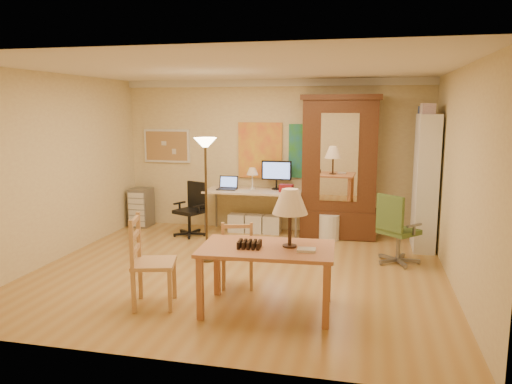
% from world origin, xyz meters
% --- Properties ---
extents(floor, '(5.50, 5.50, 0.00)m').
position_xyz_m(floor, '(0.00, 0.00, 0.00)').
color(floor, '#AC7B3D').
rests_on(floor, ground).
extents(crown_molding, '(5.50, 0.08, 0.12)m').
position_xyz_m(crown_molding, '(0.00, 2.46, 2.64)').
color(crown_molding, white).
rests_on(crown_molding, floor).
extents(corkboard, '(0.90, 0.04, 0.62)m').
position_xyz_m(corkboard, '(-2.05, 2.47, 1.50)').
color(corkboard, tan).
rests_on(corkboard, floor).
extents(art_panel_left, '(0.80, 0.04, 1.00)m').
position_xyz_m(art_panel_left, '(-0.25, 2.47, 1.45)').
color(art_panel_left, yellow).
rests_on(art_panel_left, floor).
extents(art_panel_right, '(0.75, 0.04, 0.95)m').
position_xyz_m(art_panel_right, '(0.65, 2.47, 1.45)').
color(art_panel_right, teal).
rests_on(art_panel_right, floor).
extents(dining_table, '(1.49, 0.94, 1.35)m').
position_xyz_m(dining_table, '(0.73, -1.18, 0.86)').
color(dining_table, brown).
rests_on(dining_table, floor).
extents(ladder_chair_back, '(0.48, 0.46, 0.85)m').
position_xyz_m(ladder_chair_back, '(0.14, -0.58, 0.40)').
color(ladder_chair_back, tan).
rests_on(ladder_chair_back, floor).
extents(ladder_chair_left, '(0.57, 0.58, 1.04)m').
position_xyz_m(ladder_chair_left, '(-0.65, -1.36, 0.48)').
color(ladder_chair_left, tan).
rests_on(ladder_chair_left, floor).
extents(torchiere_lamp, '(0.33, 0.33, 1.79)m').
position_xyz_m(torchiere_lamp, '(-0.59, 0.40, 1.44)').
color(torchiere_lamp, '#42321A').
rests_on(torchiere_lamp, floor).
extents(computer_desk, '(1.70, 0.74, 1.29)m').
position_xyz_m(computer_desk, '(-0.25, 2.16, 0.47)').
color(computer_desk, beige).
rests_on(computer_desk, floor).
extents(office_chair_black, '(0.57, 0.57, 0.93)m').
position_xyz_m(office_chair_black, '(-1.32, 1.72, 0.25)').
color(office_chair_black, black).
rests_on(office_chair_black, floor).
extents(office_chair_green, '(0.65, 0.65, 1.01)m').
position_xyz_m(office_chair_green, '(2.11, 0.85, 0.27)').
color(office_chair_green, slate).
rests_on(office_chair_green, floor).
extents(drawer_cart, '(0.36, 0.43, 0.72)m').
position_xyz_m(drawer_cart, '(-2.48, 2.18, 0.36)').
color(drawer_cart, slate).
rests_on(drawer_cart, floor).
extents(armoire, '(1.32, 0.63, 2.42)m').
position_xyz_m(armoire, '(1.20, 2.24, 1.05)').
color(armoire, '#3E1D10').
rests_on(armoire, floor).
extents(bookshelf, '(0.32, 0.85, 2.12)m').
position_xyz_m(bookshelf, '(2.55, 1.80, 1.05)').
color(bookshelf, white).
rests_on(bookshelf, floor).
extents(wastebin, '(0.35, 0.35, 0.43)m').
position_xyz_m(wastebin, '(1.06, 1.96, 0.22)').
color(wastebin, silver).
rests_on(wastebin, floor).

